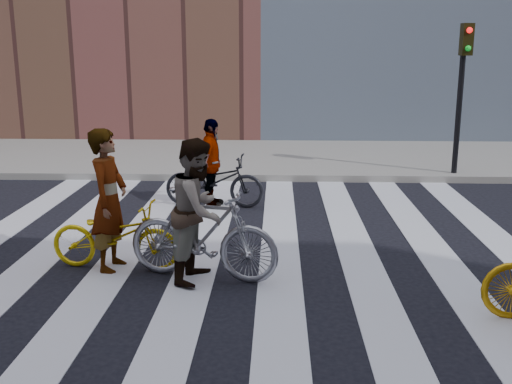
# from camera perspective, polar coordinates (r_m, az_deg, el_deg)

# --- Properties ---
(ground) EXTENTS (100.00, 100.00, 0.00)m
(ground) POSITION_cam_1_polar(r_m,az_deg,el_deg) (8.19, -1.59, -6.67)
(ground) COLOR black
(ground) RESTS_ON ground
(sidewalk_far) EXTENTS (100.00, 5.00, 0.15)m
(sidewalk_far) POSITION_cam_1_polar(r_m,az_deg,el_deg) (15.42, 0.17, 3.28)
(sidewalk_far) COLOR gray
(sidewalk_far) RESTS_ON ground
(zebra_crosswalk) EXTENTS (8.25, 10.00, 0.01)m
(zebra_crosswalk) POSITION_cam_1_polar(r_m,az_deg,el_deg) (8.19, -1.59, -6.64)
(zebra_crosswalk) COLOR silver
(zebra_crosswalk) RESTS_ON ground
(traffic_signal) EXTENTS (0.22, 0.42, 3.33)m
(traffic_signal) POSITION_cam_1_polar(r_m,az_deg,el_deg) (13.57, 19.09, 10.52)
(traffic_signal) COLOR black
(traffic_signal) RESTS_ON ground
(bike_yellow_left) EXTENTS (1.77, 0.79, 0.90)m
(bike_yellow_left) POSITION_cam_1_polar(r_m,az_deg,el_deg) (8.02, -13.29, -4.09)
(bike_yellow_left) COLOR yellow
(bike_yellow_left) RESTS_ON ground
(bike_silver_mid) EXTENTS (2.01, 0.98, 1.16)m
(bike_silver_mid) POSITION_cam_1_polar(r_m,az_deg,el_deg) (7.46, -5.09, -4.05)
(bike_silver_mid) COLOR #94949D
(bike_silver_mid) RESTS_ON ground
(bike_dark_rear) EXTENTS (1.88, 0.84, 0.95)m
(bike_dark_rear) POSITION_cam_1_polar(r_m,az_deg,el_deg) (10.91, -3.99, 1.07)
(bike_dark_rear) COLOR black
(bike_dark_rear) RESTS_ON ground
(rider_left) EXTENTS (0.52, 0.72, 1.86)m
(rider_left) POSITION_cam_1_polar(r_m,az_deg,el_deg) (7.91, -13.83, -0.77)
(rider_left) COLOR slate
(rider_left) RESTS_ON ground
(rider_mid) EXTENTS (0.86, 1.00, 1.78)m
(rider_mid) POSITION_cam_1_polar(r_m,az_deg,el_deg) (7.38, -5.53, -1.75)
(rider_mid) COLOR slate
(rider_mid) RESTS_ON ground
(rider_rear) EXTENTS (0.50, 0.98, 1.61)m
(rider_rear) POSITION_cam_1_polar(r_m,az_deg,el_deg) (10.85, -4.29, 2.75)
(rider_rear) COLOR slate
(rider_rear) RESTS_ON ground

